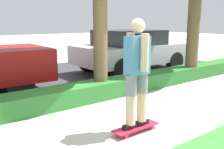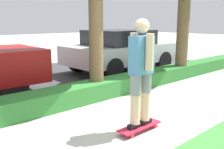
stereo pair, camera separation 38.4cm
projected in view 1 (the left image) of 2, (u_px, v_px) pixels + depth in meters
ground_plane at (139, 121)px, 4.56m from camera, size 60.00×60.00×0.00m
street_asphalt at (42, 79)px, 7.81m from camera, size 14.15×5.00×0.01m
hedge_row at (89, 92)px, 5.76m from camera, size 14.15×0.60×0.38m
skateboard at (136, 127)px, 4.12m from camera, size 0.81×0.24×0.09m
skater_person at (137, 71)px, 3.94m from camera, size 0.50×0.43×1.67m
parked_car_middle at (131, 50)px, 8.97m from camera, size 3.91×2.03×1.42m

